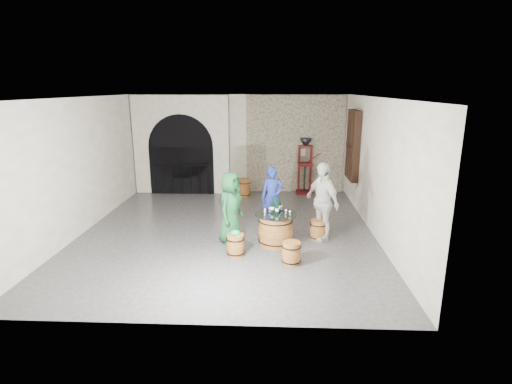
{
  "coord_description": "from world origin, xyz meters",
  "views": [
    {
      "loc": [
        1.09,
        -9.19,
        3.42
      ],
      "look_at": [
        0.69,
        -0.19,
        1.05
      ],
      "focal_mm": 28.0,
      "sensor_mm": 36.0,
      "label": 1
    }
  ],
  "objects_px": {
    "barrel_stool_near_right": "(291,253)",
    "side_barrel": "(244,188)",
    "person_white": "(322,202)",
    "wine_bottle_center": "(277,208)",
    "barrel_table": "(276,229)",
    "barrel_stool_right": "(318,230)",
    "barrel_stool_left": "(230,232)",
    "person_blue": "(272,197)",
    "corking_press": "(305,162)",
    "wine_bottle_right": "(279,206)",
    "wine_bottle_left": "(272,207)",
    "barrel_stool_near_left": "(236,245)",
    "person_green": "(230,207)",
    "barrel_stool_far": "(272,220)"
  },
  "relations": [
    {
      "from": "barrel_stool_near_right",
      "to": "side_barrel",
      "type": "relative_size",
      "value": 0.79
    },
    {
      "from": "barrel_stool_right",
      "to": "barrel_table",
      "type": "bearing_deg",
      "value": -160.14
    },
    {
      "from": "wine_bottle_left",
      "to": "corking_press",
      "type": "distance_m",
      "value": 4.54
    },
    {
      "from": "barrel_table",
      "to": "corking_press",
      "type": "distance_m",
      "value": 4.67
    },
    {
      "from": "barrel_stool_left",
      "to": "side_barrel",
      "type": "bearing_deg",
      "value": 89.42
    },
    {
      "from": "barrel_stool_far",
      "to": "wine_bottle_center",
      "type": "height_order",
      "value": "wine_bottle_center"
    },
    {
      "from": "barrel_table",
      "to": "person_green",
      "type": "height_order",
      "value": "person_green"
    },
    {
      "from": "person_green",
      "to": "wine_bottle_left",
      "type": "distance_m",
      "value": 0.95
    },
    {
      "from": "person_blue",
      "to": "side_barrel",
      "type": "distance_m",
      "value": 3.02
    },
    {
      "from": "barrel_stool_near_left",
      "to": "side_barrel",
      "type": "bearing_deg",
      "value": 92.01
    },
    {
      "from": "barrel_stool_right",
      "to": "side_barrel",
      "type": "xyz_separation_m",
      "value": [
        -1.98,
        3.63,
        0.06
      ]
    },
    {
      "from": "barrel_stool_near_left",
      "to": "side_barrel",
      "type": "relative_size",
      "value": 0.79
    },
    {
      "from": "barrel_stool_right",
      "to": "wine_bottle_center",
      "type": "distance_m",
      "value": 1.21
    },
    {
      "from": "barrel_stool_far",
      "to": "wine_bottle_center",
      "type": "xyz_separation_m",
      "value": [
        0.1,
        -1.07,
        0.63
      ]
    },
    {
      "from": "barrel_stool_near_right",
      "to": "wine_bottle_center",
      "type": "xyz_separation_m",
      "value": [
        -0.28,
        0.98,
        0.63
      ]
    },
    {
      "from": "side_barrel",
      "to": "corking_press",
      "type": "bearing_deg",
      "value": 14.88
    },
    {
      "from": "wine_bottle_center",
      "to": "person_white",
      "type": "bearing_deg",
      "value": 21.49
    },
    {
      "from": "barrel_stool_right",
      "to": "person_green",
      "type": "bearing_deg",
      "value": -174.38
    },
    {
      "from": "wine_bottle_center",
      "to": "side_barrel",
      "type": "distance_m",
      "value": 4.18
    },
    {
      "from": "person_blue",
      "to": "corking_press",
      "type": "distance_m",
      "value": 3.53
    },
    {
      "from": "barrel_table",
      "to": "wine_bottle_right",
      "type": "xyz_separation_m",
      "value": [
        0.06,
        0.19,
        0.5
      ]
    },
    {
      "from": "barrel_stool_near_left",
      "to": "person_green",
      "type": "relative_size",
      "value": 0.29
    },
    {
      "from": "barrel_stool_near_left",
      "to": "person_blue",
      "type": "height_order",
      "value": "person_blue"
    },
    {
      "from": "barrel_table",
      "to": "barrel_stool_right",
      "type": "height_order",
      "value": "barrel_table"
    },
    {
      "from": "barrel_stool_left",
      "to": "barrel_table",
      "type": "bearing_deg",
      "value": -8.87
    },
    {
      "from": "barrel_table",
      "to": "person_green",
      "type": "xyz_separation_m",
      "value": [
        -1.02,
        0.16,
        0.45
      ]
    },
    {
      "from": "barrel_stool_left",
      "to": "wine_bottle_left",
      "type": "bearing_deg",
      "value": -3.92
    },
    {
      "from": "barrel_stool_near_right",
      "to": "barrel_stool_far",
      "type": "bearing_deg",
      "value": 100.56
    },
    {
      "from": "wine_bottle_center",
      "to": "barrel_stool_left",
      "type": "bearing_deg",
      "value": 170.12
    },
    {
      "from": "wine_bottle_right",
      "to": "side_barrel",
      "type": "bearing_deg",
      "value": 105.61
    },
    {
      "from": "barrel_table",
      "to": "person_white",
      "type": "bearing_deg",
      "value": 19.86
    },
    {
      "from": "person_white",
      "to": "side_barrel",
      "type": "relative_size",
      "value": 3.09
    },
    {
      "from": "wine_bottle_center",
      "to": "barrel_table",
      "type": "bearing_deg",
      "value": 139.24
    },
    {
      "from": "barrel_stool_far",
      "to": "side_barrel",
      "type": "height_order",
      "value": "side_barrel"
    },
    {
      "from": "barrel_table",
      "to": "barrel_stool_near_left",
      "type": "xyz_separation_m",
      "value": [
        -0.84,
        -0.63,
        -0.13
      ]
    },
    {
      "from": "person_white",
      "to": "wine_bottle_center",
      "type": "bearing_deg",
      "value": -100.41
    },
    {
      "from": "person_green",
      "to": "corking_press",
      "type": "distance_m",
      "value": 4.79
    },
    {
      "from": "wine_bottle_left",
      "to": "wine_bottle_right",
      "type": "xyz_separation_m",
      "value": [
        0.14,
        0.09,
        0.0
      ]
    },
    {
      "from": "person_white",
      "to": "barrel_stool_left",
      "type": "bearing_deg",
      "value": -115.95
    },
    {
      "from": "barrel_stool_far",
      "to": "wine_bottle_right",
      "type": "bearing_deg",
      "value": -81.04
    },
    {
      "from": "barrel_stool_left",
      "to": "wine_bottle_center",
      "type": "xyz_separation_m",
      "value": [
        1.06,
        -0.19,
        0.63
      ]
    },
    {
      "from": "side_barrel",
      "to": "person_green",
      "type": "bearing_deg",
      "value": -90.32
    },
    {
      "from": "barrel_stool_right",
      "to": "barrel_stool_near_right",
      "type": "bearing_deg",
      "value": -116.44
    },
    {
      "from": "person_green",
      "to": "person_white",
      "type": "distance_m",
      "value": 2.08
    },
    {
      "from": "person_green",
      "to": "barrel_table",
      "type": "bearing_deg",
      "value": -78.44
    },
    {
      "from": "barrel_table",
      "to": "person_white",
      "type": "relative_size",
      "value": 0.52
    },
    {
      "from": "barrel_table",
      "to": "barrel_stool_near_left",
      "type": "height_order",
      "value": "barrel_table"
    },
    {
      "from": "barrel_stool_near_right",
      "to": "person_blue",
      "type": "bearing_deg",
      "value": 100.23
    },
    {
      "from": "barrel_stool_left",
      "to": "barrel_stool_near_left",
      "type": "bearing_deg",
      "value": -75.82
    },
    {
      "from": "barrel_stool_near_left",
      "to": "wine_bottle_right",
      "type": "distance_m",
      "value": 1.37
    }
  ]
}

